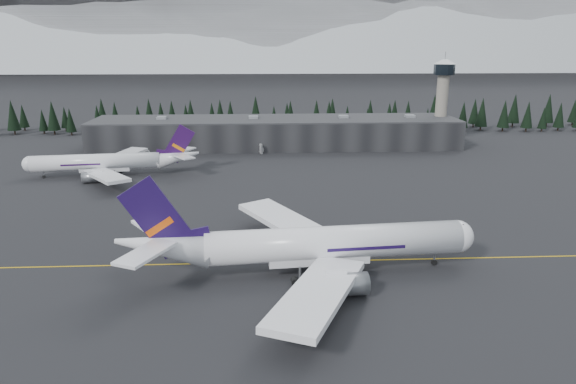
{
  "coord_description": "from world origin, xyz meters",
  "views": [
    {
      "loc": [
        -6.18,
        -101.75,
        44.34
      ],
      "look_at": [
        0.0,
        20.0,
        9.0
      ],
      "focal_mm": 32.0,
      "sensor_mm": 36.0,
      "label": 1
    }
  ],
  "objects_px": {
    "gse_vehicle_a": "(147,160)",
    "control_tower": "(442,92)",
    "jet_main": "(304,245)",
    "jet_parked": "(112,162)",
    "terminal": "(276,132)",
    "gse_vehicle_b": "(262,152)"
  },
  "relations": [
    {
      "from": "control_tower",
      "to": "terminal",
      "type": "bearing_deg",
      "value": -177.71
    },
    {
      "from": "jet_main",
      "to": "jet_parked",
      "type": "distance_m",
      "value": 101.57
    },
    {
      "from": "gse_vehicle_a",
      "to": "jet_main",
      "type": "bearing_deg",
      "value": -93.84
    },
    {
      "from": "control_tower",
      "to": "jet_parked",
      "type": "bearing_deg",
      "value": -158.16
    },
    {
      "from": "jet_main",
      "to": "gse_vehicle_b",
      "type": "xyz_separation_m",
      "value": [
        -8.22,
        115.69,
        -5.2
      ]
    },
    {
      "from": "jet_main",
      "to": "gse_vehicle_b",
      "type": "distance_m",
      "value": 116.1
    },
    {
      "from": "terminal",
      "to": "jet_main",
      "type": "height_order",
      "value": "jet_main"
    },
    {
      "from": "gse_vehicle_a",
      "to": "control_tower",
      "type": "bearing_deg",
      "value": -16.73
    },
    {
      "from": "terminal",
      "to": "jet_parked",
      "type": "bearing_deg",
      "value": -139.15
    },
    {
      "from": "jet_parked",
      "to": "gse_vehicle_a",
      "type": "xyz_separation_m",
      "value": [
        7.17,
        21.63,
        -4.3
      ]
    },
    {
      "from": "terminal",
      "to": "jet_parked",
      "type": "relative_size",
      "value": 2.68
    },
    {
      "from": "gse_vehicle_a",
      "to": "jet_parked",
      "type": "bearing_deg",
      "value": -139.22
    },
    {
      "from": "control_tower",
      "to": "gse_vehicle_b",
      "type": "bearing_deg",
      "value": -166.43
    },
    {
      "from": "control_tower",
      "to": "gse_vehicle_b",
      "type": "relative_size",
      "value": 8.35
    },
    {
      "from": "control_tower",
      "to": "jet_parked",
      "type": "distance_m",
      "value": 144.81
    },
    {
      "from": "terminal",
      "to": "gse_vehicle_a",
      "type": "relative_size",
      "value": 34.06
    },
    {
      "from": "jet_parked",
      "to": "gse_vehicle_a",
      "type": "distance_m",
      "value": 23.19
    },
    {
      "from": "control_tower",
      "to": "jet_main",
      "type": "relative_size",
      "value": 0.52
    },
    {
      "from": "jet_main",
      "to": "jet_parked",
      "type": "xyz_separation_m",
      "value": [
        -60.02,
        81.94,
        -1.02
      ]
    },
    {
      "from": "terminal",
      "to": "gse_vehicle_b",
      "type": "xyz_separation_m",
      "value": [
        -6.52,
        -16.68,
        -5.53
      ]
    },
    {
      "from": "jet_main",
      "to": "gse_vehicle_a",
      "type": "relative_size",
      "value": 15.33
    },
    {
      "from": "jet_parked",
      "to": "gse_vehicle_a",
      "type": "height_order",
      "value": "jet_parked"
    }
  ]
}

